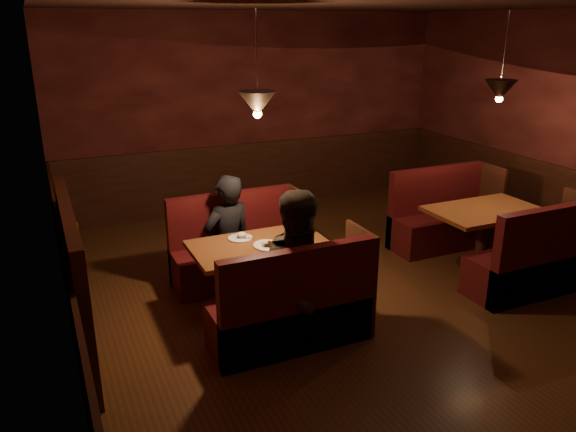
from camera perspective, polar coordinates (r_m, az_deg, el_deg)
name	(u,v)px	position (r m, az deg, el deg)	size (l,w,h in m)	color
room	(360,205)	(5.51, 7.29, 1.11)	(6.02, 7.02, 2.92)	#482614
main_table	(261,259)	(5.50, -2.73, -4.40)	(1.32, 0.80, 0.92)	#5E260F
main_bench_far	(238,253)	(6.24, -5.11, -3.81)	(1.45, 0.52, 0.99)	#461311
main_bench_near	(295,314)	(4.99, 0.70, -9.92)	(1.45, 0.52, 0.99)	#461311
second_table	(484,224)	(6.86, 19.28, -0.78)	(1.27, 0.81, 0.72)	#5E260F
second_bench_far	(442,221)	(7.47, 15.34, -0.49)	(1.41, 0.53, 1.00)	#461311
second_bench_near	(535,265)	(6.47, 23.82, -4.57)	(1.41, 0.53, 1.00)	#461311
diner_a	(227,216)	(5.98, -6.20, 0.03)	(0.58, 0.38, 1.59)	black
diner_b	(303,250)	(4.84, 1.51, -3.47)	(0.85, 0.67, 1.76)	black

